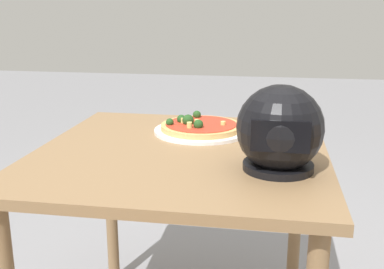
% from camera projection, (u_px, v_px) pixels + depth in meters
% --- Properties ---
extents(dining_table, '(0.91, 0.94, 0.78)m').
position_uv_depth(dining_table, '(182.00, 179.00, 1.52)').
color(dining_table, olive).
rests_on(dining_table, ground).
extents(pizza_plate, '(0.34, 0.34, 0.01)m').
position_uv_depth(pizza_plate, '(201.00, 131.00, 1.69)').
color(pizza_plate, white).
rests_on(pizza_plate, dining_table).
extents(pizza, '(0.29, 0.29, 0.05)m').
position_uv_depth(pizza, '(200.00, 126.00, 1.69)').
color(pizza, tan).
rests_on(pizza, pizza_plate).
extents(motorcycle_helmet, '(0.24, 0.24, 0.24)m').
position_uv_depth(motorcycle_helmet, '(280.00, 130.00, 1.28)').
color(motorcycle_helmet, black).
rests_on(motorcycle_helmet, dining_table).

